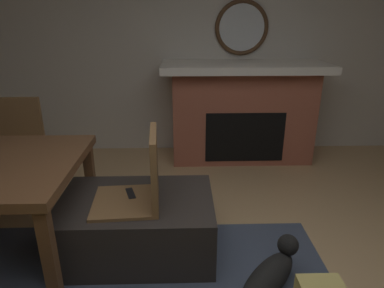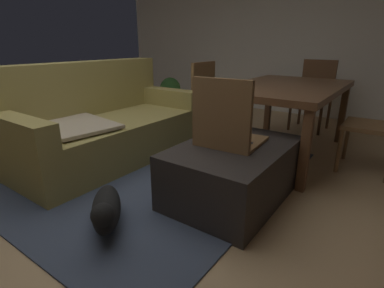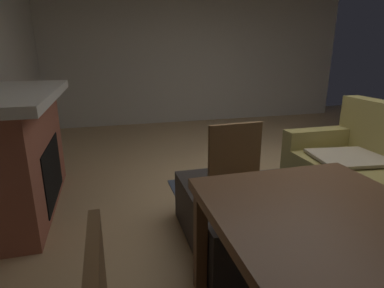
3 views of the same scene
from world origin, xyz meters
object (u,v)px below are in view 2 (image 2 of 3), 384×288
(tv_remote, at_px, (242,143))
(small_dog, at_px, (106,209))
(dining_table, at_px, (285,92))
(ottoman_coffee_table, at_px, (233,172))
(couch, at_px, (104,127))
(potted_plant, at_px, (170,91))
(dining_chair_north, at_px, (210,97))
(dining_chair_west, at_px, (227,133))
(dining_chair_east, at_px, (314,91))

(tv_remote, bearing_deg, small_dog, 132.89)
(dining_table, height_order, small_dog, dining_table)
(ottoman_coffee_table, xyz_separation_m, tv_remote, (0.04, -0.04, 0.23))
(dining_table, distance_m, small_dog, 2.14)
(dining_table, bearing_deg, couch, 129.55)
(couch, height_order, tv_remote, couch)
(couch, xyz_separation_m, potted_plant, (2.37, 1.08, -0.03))
(dining_chair_north, relative_size, dining_chair_west, 1.00)
(couch, height_order, dining_chair_west, couch)
(small_dog, bearing_deg, dining_table, -10.99)
(ottoman_coffee_table, relative_size, small_dog, 2.01)
(dining_chair_north, xyz_separation_m, small_dog, (-2.05, -0.52, -0.37))
(potted_plant, bearing_deg, dining_chair_north, -126.11)
(couch, relative_size, dining_chair_east, 2.09)
(dining_table, relative_size, small_dog, 3.12)
(dining_chair_west, bearing_deg, couch, 88.90)
(dining_chair_east, bearing_deg, potted_plant, 90.96)
(tv_remote, xyz_separation_m, dining_table, (1.15, 0.10, 0.23))
(ottoman_coffee_table, height_order, potted_plant, potted_plant)
(ottoman_coffee_table, xyz_separation_m, small_dog, (-0.85, 0.45, -0.06))
(ottoman_coffee_table, distance_m, dining_chair_east, 2.43)
(dining_table, bearing_deg, tv_remote, -175.21)
(dining_chair_north, bearing_deg, dining_table, -90.26)
(couch, bearing_deg, dining_table, -50.45)
(dining_chair_north, bearing_deg, ottoman_coffee_table, -140.91)
(dining_chair_north, distance_m, small_dog, 2.14)
(dining_chair_west, relative_size, potted_plant, 1.72)
(couch, distance_m, tv_remote, 1.55)
(potted_plant, xyz_separation_m, small_dog, (-3.22, -2.13, -0.15))
(dining_table, xyz_separation_m, dining_chair_east, (1.22, -0.00, -0.14))
(ottoman_coffee_table, relative_size, dining_chair_west, 1.15)
(dining_table, xyz_separation_m, small_dog, (-2.04, 0.40, -0.51))
(ottoman_coffee_table, height_order, dining_chair_west, dining_chair_west)
(dining_chair_north, relative_size, small_dog, 1.75)
(dining_chair_north, height_order, potted_plant, dining_chair_north)
(dining_chair_north, relative_size, potted_plant, 1.72)
(dining_chair_east, height_order, dining_chair_north, same)
(ottoman_coffee_table, height_order, dining_chair_north, dining_chair_north)
(ottoman_coffee_table, bearing_deg, tv_remote, -43.99)
(couch, xyz_separation_m, tv_remote, (0.05, -1.54, 0.11))
(tv_remote, bearing_deg, dining_chair_north, 22.93)
(dining_chair_north, bearing_deg, tv_remote, -138.77)
(tv_remote, bearing_deg, couch, 73.48)
(dining_chair_north, distance_m, dining_chair_west, 1.53)
(small_dog, bearing_deg, dining_chair_north, 14.13)
(tv_remote, height_order, dining_chair_west, dining_chair_west)
(couch, xyz_separation_m, dining_table, (1.19, -1.45, 0.34))
(small_dog, bearing_deg, couch, 51.05)
(couch, relative_size, ottoman_coffee_table, 1.81)
(dining_chair_east, xyz_separation_m, dining_chair_west, (-2.45, -0.00, 0.00))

